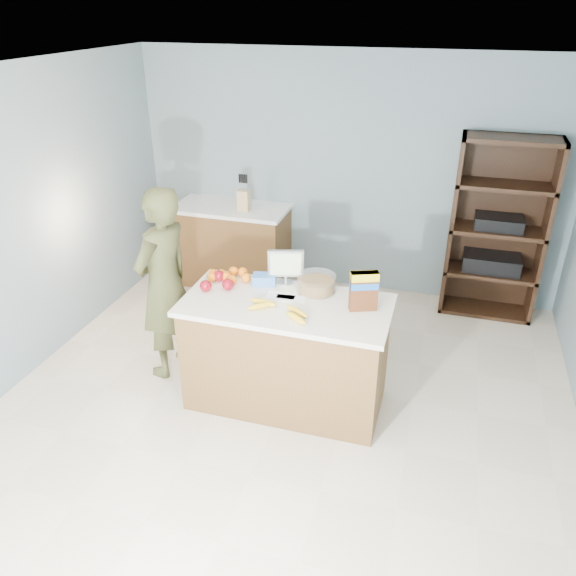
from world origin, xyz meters
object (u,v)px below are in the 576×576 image
(counter_peninsula, at_px, (286,357))
(shelving_unit, at_px, (496,232))
(person, at_px, (164,284))
(cereal_box, at_px, (364,288))
(tv, at_px, (286,265))

(counter_peninsula, bearing_deg, shelving_unit, 52.89)
(shelving_unit, relative_size, person, 1.09)
(shelving_unit, xyz_separation_m, cereal_box, (-0.99, -1.98, 0.21))
(tv, bearing_deg, cereal_box, -20.45)
(person, relative_size, tv, 5.84)
(counter_peninsula, xyz_separation_m, shelving_unit, (1.55, 2.05, 0.45))
(person, xyz_separation_m, cereal_box, (1.65, -0.08, 0.25))
(counter_peninsula, xyz_separation_m, cereal_box, (0.56, 0.07, 0.66))
(counter_peninsula, bearing_deg, cereal_box, 6.67)
(counter_peninsula, bearing_deg, tv, 107.24)
(person, bearing_deg, tv, 112.34)
(shelving_unit, distance_m, tv, 2.40)
(counter_peninsula, relative_size, person, 0.95)
(person, bearing_deg, counter_peninsula, 95.29)
(person, xyz_separation_m, tv, (0.99, 0.17, 0.23))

